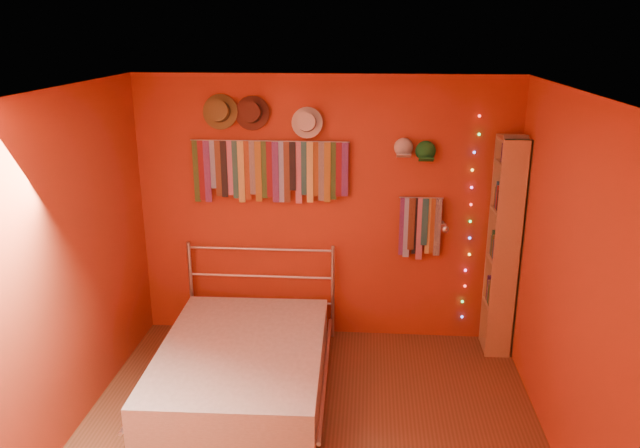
% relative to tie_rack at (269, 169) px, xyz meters
% --- Properties ---
extents(ground, '(3.50, 3.50, 0.00)m').
position_rel_tie_rack_xyz_m(ground, '(0.50, -1.68, -1.65)').
color(ground, brown).
rests_on(ground, ground).
extents(back_wall, '(3.50, 0.02, 2.50)m').
position_rel_tie_rack_xyz_m(back_wall, '(0.50, 0.07, -0.40)').
color(back_wall, maroon).
rests_on(back_wall, ground).
extents(right_wall, '(0.02, 3.50, 2.50)m').
position_rel_tie_rack_xyz_m(right_wall, '(2.25, -1.68, -0.40)').
color(right_wall, maroon).
rests_on(right_wall, ground).
extents(left_wall, '(0.02, 3.50, 2.50)m').
position_rel_tie_rack_xyz_m(left_wall, '(-1.25, -1.68, -0.40)').
color(left_wall, maroon).
rests_on(left_wall, ground).
extents(ceiling, '(3.50, 3.50, 0.02)m').
position_rel_tie_rack_xyz_m(ceiling, '(0.50, -1.68, 0.85)').
color(ceiling, white).
rests_on(ceiling, back_wall).
extents(tie_rack, '(1.45, 0.03, 0.58)m').
position_rel_tie_rack_xyz_m(tie_rack, '(0.00, 0.00, 0.00)').
color(tie_rack, silver).
rests_on(tie_rack, back_wall).
extents(small_tie_rack, '(0.40, 0.03, 0.60)m').
position_rel_tie_rack_xyz_m(small_tie_rack, '(1.39, 0.00, -0.50)').
color(small_tie_rack, silver).
rests_on(small_tie_rack, back_wall).
extents(fedora_olive, '(0.32, 0.17, 0.31)m').
position_rel_tie_rack_xyz_m(fedora_olive, '(-0.43, -0.03, 0.52)').
color(fedora_olive, brown).
rests_on(fedora_olive, back_wall).
extents(fedora_brown, '(0.31, 0.17, 0.30)m').
position_rel_tie_rack_xyz_m(fedora_brown, '(-0.14, -0.03, 0.52)').
color(fedora_brown, '#4D261B').
rests_on(fedora_brown, back_wall).
extents(fedora_white, '(0.28, 0.15, 0.27)m').
position_rel_tie_rack_xyz_m(fedora_white, '(0.35, -0.03, 0.44)').
color(fedora_white, silver).
rests_on(fedora_white, back_wall).
extents(cap_white, '(0.17, 0.22, 0.17)m').
position_rel_tie_rack_xyz_m(cap_white, '(1.21, 0.01, 0.22)').
color(cap_white, beige).
rests_on(cap_white, back_wall).
extents(cap_green, '(0.18, 0.23, 0.18)m').
position_rel_tie_rack_xyz_m(cap_green, '(1.40, 0.01, 0.19)').
color(cap_green, '#186E29').
rests_on(cap_green, back_wall).
extents(fairy_lights, '(0.06, 0.02, 1.95)m').
position_rel_tie_rack_xyz_m(fairy_lights, '(1.84, 0.03, -0.46)').
color(fairy_lights, '#FF3333').
rests_on(fairy_lights, back_wall).
extents(reading_lamp, '(0.07, 0.29, 0.09)m').
position_rel_tie_rack_xyz_m(reading_lamp, '(1.59, -0.16, -0.47)').
color(reading_lamp, silver).
rests_on(reading_lamp, back_wall).
extents(bookshelf, '(0.25, 0.34, 2.00)m').
position_rel_tie_rack_xyz_m(bookshelf, '(2.16, -0.15, -0.63)').
color(bookshelf, '#AD7D4E').
rests_on(bookshelf, ground).
extents(bed, '(1.45, 1.95, 0.94)m').
position_rel_tie_rack_xyz_m(bed, '(-0.10, -1.02, -1.43)').
color(bed, silver).
rests_on(bed, ground).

